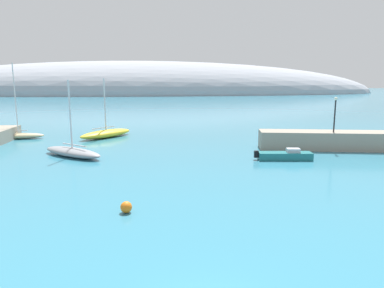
{
  "coord_description": "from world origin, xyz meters",
  "views": [
    {
      "loc": [
        -1.44,
        -9.85,
        7.95
      ],
      "look_at": [
        1.93,
        24.81,
        1.56
      ],
      "focal_mm": 33.02,
      "sensor_mm": 36.0,
      "label": 1
    }
  ],
  "objects": [
    {
      "name": "breakwater_rocks",
      "position": [
        20.61,
        28.01,
        1.04
      ],
      "size": [
        21.03,
        6.72,
        2.08
      ],
      "primitive_type": "cube",
      "rotation": [
        0.0,
        0.0,
        -0.18
      ],
      "color": "gray",
      "rests_on": "ground"
    },
    {
      "name": "distant_ridge",
      "position": [
        -13.17,
        192.88,
        0.0
      ],
      "size": [
        275.96,
        70.52,
        36.07
      ],
      "primitive_type": "ellipsoid",
      "color": "#999EA8",
      "rests_on": "ground"
    },
    {
      "name": "sailboat_grey_near_shore",
      "position": [
        -10.4,
        27.28,
        0.51
      ],
      "size": [
        7.66,
        6.76,
        7.91
      ],
      "rotation": [
        0.0,
        0.0,
        2.46
      ],
      "color": "gray",
      "rests_on": "water"
    },
    {
      "name": "sailboat_sand_mid_mooring",
      "position": [
        -20.3,
        39.43,
        0.49
      ],
      "size": [
        6.7,
        2.18,
        10.12
      ],
      "rotation": [
        0.0,
        0.0,
        0.08
      ],
      "color": "#C6B284",
      "rests_on": "water"
    },
    {
      "name": "sailboat_yellow_outer_mooring",
      "position": [
        -8.63,
        39.43,
        0.58
      ],
      "size": [
        7.42,
        7.75,
        8.07
      ],
      "rotation": [
        0.0,
        0.0,
        0.82
      ],
      "color": "yellow",
      "rests_on": "water"
    },
    {
      "name": "motorboat_teal_foreground",
      "position": [
        11.2,
        23.67,
        0.42
      ],
      "size": [
        5.82,
        1.94,
        1.16
      ],
      "rotation": [
        0.0,
        0.0,
        6.18
      ],
      "color": "#1E6B70",
      "rests_on": "water"
    },
    {
      "name": "mooring_buoy_orange",
      "position": [
        -3.44,
        10.7,
        0.35
      ],
      "size": [
        0.71,
        0.71,
        0.71
      ],
      "primitive_type": "sphere",
      "color": "orange",
      "rests_on": "water"
    },
    {
      "name": "harbor_lamp_post",
      "position": [
        18.21,
        27.67,
        4.55
      ],
      "size": [
        0.36,
        0.36,
        3.95
      ],
      "color": "black",
      "rests_on": "breakwater_rocks"
    }
  ]
}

